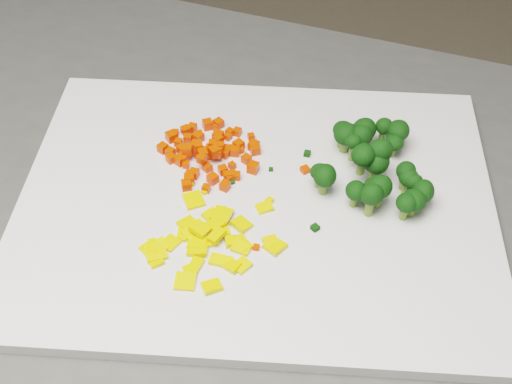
{
  "coord_description": "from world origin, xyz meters",
  "views": [
    {
      "loc": [
        0.27,
        -0.56,
        1.45
      ],
      "look_at": [
        0.29,
        -0.04,
        0.92
      ],
      "focal_mm": 50.0,
      "sensor_mm": 36.0,
      "label": 1
    }
  ],
  "objects_px": {
    "pepper_pile": "(213,231)",
    "cutting_board": "(256,203)",
    "broccoli_pile": "(369,157)",
    "carrot_pile": "(210,146)"
  },
  "relations": [
    {
      "from": "pepper_pile",
      "to": "cutting_board",
      "type": "bearing_deg",
      "value": 48.66
    },
    {
      "from": "cutting_board",
      "to": "broccoli_pile",
      "type": "bearing_deg",
      "value": 12.09
    },
    {
      "from": "cutting_board",
      "to": "carrot_pile",
      "type": "xyz_separation_m",
      "value": [
        -0.05,
        0.07,
        0.02
      ]
    },
    {
      "from": "carrot_pile",
      "to": "pepper_pile",
      "type": "height_order",
      "value": "carrot_pile"
    },
    {
      "from": "carrot_pile",
      "to": "pepper_pile",
      "type": "relative_size",
      "value": 0.86
    },
    {
      "from": "pepper_pile",
      "to": "broccoli_pile",
      "type": "distance_m",
      "value": 0.18
    },
    {
      "from": "cutting_board",
      "to": "carrot_pile",
      "type": "bearing_deg",
      "value": 125.93
    },
    {
      "from": "cutting_board",
      "to": "carrot_pile",
      "type": "distance_m",
      "value": 0.09
    },
    {
      "from": "pepper_pile",
      "to": "broccoli_pile",
      "type": "bearing_deg",
      "value": 24.92
    },
    {
      "from": "cutting_board",
      "to": "pepper_pile",
      "type": "height_order",
      "value": "pepper_pile"
    }
  ]
}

